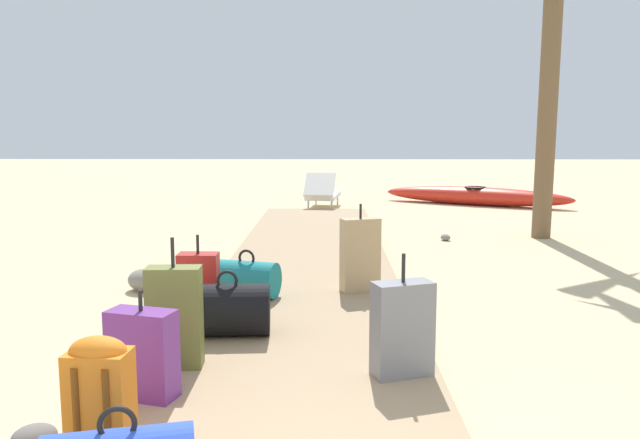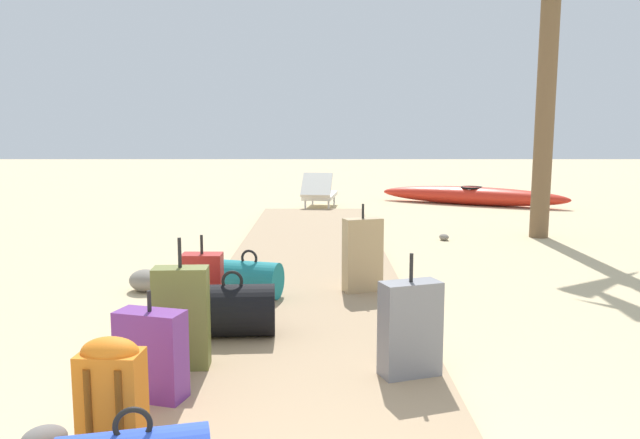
# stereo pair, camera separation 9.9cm
# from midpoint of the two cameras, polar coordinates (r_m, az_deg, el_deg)

# --- Properties ---
(ground_plane) EXTENTS (60.00, 60.00, 0.00)m
(ground_plane) POSITION_cam_midpoint_polar(r_m,az_deg,el_deg) (6.38, -0.93, -6.95)
(ground_plane) COLOR #D1BA8C
(boardwalk) EXTENTS (1.92, 10.98, 0.08)m
(boardwalk) POSITION_cam_midpoint_polar(r_m,az_deg,el_deg) (7.44, -0.69, -4.48)
(boardwalk) COLOR tan
(boardwalk) RESTS_ON ground
(duffel_bag_teal) EXTENTS (0.65, 0.49, 0.45)m
(duffel_bag_teal) POSITION_cam_midpoint_polar(r_m,az_deg,el_deg) (6.10, -6.03, -5.25)
(duffel_bag_teal) COLOR #197A7F
(duffel_bag_teal) RESTS_ON boardwalk
(duffel_bag_black) EXTENTS (0.66, 0.44, 0.51)m
(duffel_bag_black) POSITION_cam_midpoint_polar(r_m,az_deg,el_deg) (4.99, -7.61, -7.93)
(duffel_bag_black) COLOR black
(duffel_bag_black) RESTS_ON boardwalk
(suitcase_olive) EXTENTS (0.36, 0.19, 0.87)m
(suitcase_olive) POSITION_cam_midpoint_polar(r_m,az_deg,el_deg) (4.38, -12.11, -8.44)
(suitcase_olive) COLOR olive
(suitcase_olive) RESTS_ON boardwalk
(suitcase_grey) EXTENTS (0.42, 0.30, 0.79)m
(suitcase_grey) POSITION_cam_midpoint_polar(r_m,az_deg,el_deg) (4.19, 7.99, -9.57)
(suitcase_grey) COLOR slate
(suitcase_grey) RESTS_ON boardwalk
(suitcase_purple) EXTENTS (0.43, 0.29, 0.65)m
(suitcase_purple) POSITION_cam_midpoint_polar(r_m,az_deg,el_deg) (3.96, -14.74, -11.45)
(suitcase_purple) COLOR #6B2D84
(suitcase_purple) RESTS_ON boardwalk
(suitcase_red) EXTENTS (0.33, 0.20, 0.71)m
(suitcase_red) POSITION_cam_midpoint_polar(r_m,az_deg,el_deg) (5.45, -10.17, -5.81)
(suitcase_red) COLOR red
(suitcase_red) RESTS_ON boardwalk
(backpack_orange) EXTENTS (0.31, 0.23, 0.57)m
(backpack_orange) POSITION_cam_midpoint_polar(r_m,az_deg,el_deg) (3.40, -18.12, -14.19)
(backpack_orange) COLOR orange
(backpack_orange) RESTS_ON boardwalk
(suitcase_tan) EXTENTS (0.40, 0.28, 0.86)m
(suitcase_tan) POSITION_cam_midpoint_polar(r_m,az_deg,el_deg) (6.25, 4.03, -3.15)
(suitcase_tan) COLOR tan
(suitcase_tan) RESTS_ON boardwalk
(lounge_chair) EXTENTS (0.79, 1.62, 0.77)m
(lounge_chair) POSITION_cam_midpoint_polar(r_m,az_deg,el_deg) (13.48, 0.44, 2.36)
(lounge_chair) COLOR white
(lounge_chair) RESTS_ON ground
(kayak) EXTENTS (3.97, 2.54, 0.40)m
(kayak) POSITION_cam_midpoint_polar(r_m,az_deg,el_deg) (14.58, 13.77, 2.05)
(kayak) COLOR red
(kayak) RESTS_ON ground
(rock_right_mid) EXTENTS (0.18, 0.21, 0.09)m
(rock_right_mid) POSITION_cam_midpoint_polar(r_m,az_deg,el_deg) (9.81, 11.34, -1.56)
(rock_right_mid) COLOR gray
(rock_right_mid) RESTS_ON ground
(rock_left_near) EXTENTS (0.30, 0.30, 0.12)m
(rock_left_near) POSITION_cam_midpoint_polar(r_m,az_deg,el_deg) (3.80, -23.26, -17.28)
(rock_left_near) COLOR slate
(rock_left_near) RESTS_ON ground
(rock_left_far) EXTENTS (0.48, 0.49, 0.22)m
(rock_left_far) POSITION_cam_midpoint_polar(r_m,az_deg,el_deg) (6.87, -14.90, -5.19)
(rock_left_far) COLOR gray
(rock_left_far) RESTS_ON ground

